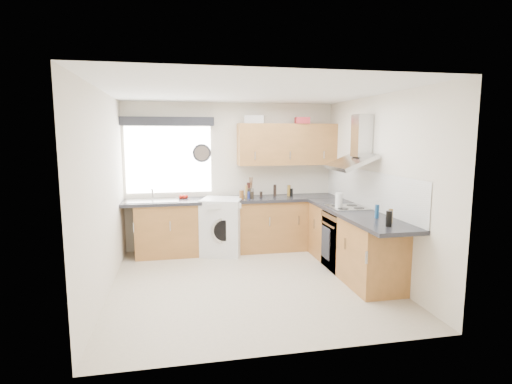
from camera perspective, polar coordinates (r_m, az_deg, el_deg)
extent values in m
plane|color=beige|center=(5.48, -0.85, -12.79)|extent=(3.60, 3.60, 0.00)
cube|color=white|center=(5.15, -0.91, 14.18)|extent=(3.60, 3.60, 0.02)
cube|color=silver|center=(6.93, -3.56, 2.26)|extent=(3.60, 0.02, 2.50)
cube|color=silver|center=(3.44, 4.55, -3.77)|extent=(3.60, 0.02, 2.50)
cube|color=silver|center=(5.16, -20.94, -0.29)|extent=(0.02, 3.60, 2.50)
cube|color=silver|center=(5.77, 17.00, 0.73)|extent=(0.02, 3.60, 2.50)
cube|color=silver|center=(6.84, -12.35, 4.53)|extent=(1.40, 0.02, 1.10)
cube|color=black|center=(6.74, -12.53, 9.83)|extent=(1.50, 0.18, 0.14)
cube|color=white|center=(6.04, 15.55, 0.43)|extent=(0.01, 3.00, 0.54)
cube|color=brown|center=(6.77, -4.01, -4.92)|extent=(3.00, 0.58, 0.86)
cube|color=brown|center=(7.14, 8.89, -4.33)|extent=(0.60, 0.60, 0.86)
cube|color=brown|center=(5.93, 13.49, -7.03)|extent=(0.58, 2.10, 0.86)
cube|color=black|center=(6.69, -3.19, -1.11)|extent=(3.60, 0.62, 0.05)
cube|color=black|center=(5.69, 14.18, -2.98)|extent=(0.62, 2.42, 0.05)
cube|color=black|center=(6.06, 12.81, -6.73)|extent=(0.56, 0.58, 0.85)
cube|color=#B1B1B1|center=(5.95, 12.95, -2.15)|extent=(0.52, 0.52, 0.01)
cube|color=brown|center=(6.92, 4.47, 6.80)|extent=(1.70, 0.35, 0.70)
cube|color=silver|center=(6.65, -4.85, -4.89)|extent=(0.79, 0.78, 0.93)
cylinder|color=black|center=(6.84, -7.75, 5.53)|extent=(0.31, 0.04, 0.31)
cube|color=silver|center=(6.89, -0.21, 10.30)|extent=(0.38, 0.31, 0.14)
cube|color=#A4272D|center=(6.89, 6.62, 10.12)|extent=(0.25, 0.21, 0.11)
cylinder|color=slate|center=(6.86, -0.72, -0.07)|extent=(0.12, 0.12, 0.14)
cylinder|color=silver|center=(5.85, 11.77, -1.24)|extent=(0.13, 0.13, 0.23)
cylinder|color=black|center=(6.92, 5.09, -0.05)|extent=(0.05, 0.05, 0.13)
cylinder|color=brown|center=(6.58, -2.08, -0.40)|extent=(0.07, 0.07, 0.14)
cylinder|color=brown|center=(6.93, 4.71, 0.20)|extent=(0.06, 0.06, 0.19)
cylinder|color=#33291C|center=(6.71, -1.04, -0.17)|extent=(0.07, 0.07, 0.16)
cylinder|color=#351713|center=(6.84, -1.11, 0.34)|extent=(0.05, 0.05, 0.24)
cylinder|color=navy|center=(6.63, -1.06, -0.45)|extent=(0.04, 0.04, 0.11)
cylinder|color=black|center=(6.80, 0.73, -0.33)|extent=(0.05, 0.05, 0.09)
cylinder|color=black|center=(6.90, 2.71, 0.23)|extent=(0.05, 0.05, 0.20)
cylinder|color=olive|center=(6.65, -1.40, 0.03)|extent=(0.04, 0.04, 0.22)
cylinder|color=black|center=(6.61, -0.52, -0.47)|extent=(0.04, 0.04, 0.12)
cylinder|color=brown|center=(5.05, 18.67, -3.28)|extent=(0.05, 0.05, 0.17)
cylinder|color=black|center=(4.86, 18.45, -3.64)|extent=(0.07, 0.07, 0.18)
cylinder|color=navy|center=(5.30, 16.89, -2.67)|extent=(0.05, 0.05, 0.17)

